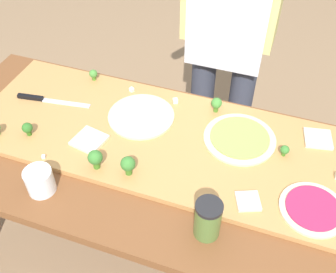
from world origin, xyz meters
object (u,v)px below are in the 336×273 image
at_px(pizza_slice_far_left, 248,201).
at_px(cheese_crumble_f, 175,101).
at_px(broccoli_floret_back_left, 27,128).
at_px(cheese_crumble_e, 44,157).
at_px(chefs_knife, 43,99).
at_px(broccoli_floret_front_mid, 95,158).
at_px(sauce_jar, 208,219).
at_px(broccoli_floret_front_left, 285,150).
at_px(pizza_slice_far_right, 89,140).
at_px(broccoli_floret_center_left, 216,104).
at_px(broccoli_floret_center_right, 128,164).
at_px(pizza_whole_beet_magenta, 313,209).
at_px(flour_cup, 40,182).
at_px(broccoli_floret_front_right, 93,74).
at_px(cook_center, 231,16).
at_px(pizza_slice_near_left, 318,139).
at_px(pizza_whole_pesto_green, 240,138).
at_px(prep_table, 167,176).
at_px(cheese_crumble_b, 132,90).
at_px(pizza_whole_cheese_artichoke, 141,116).

xyz_separation_m(pizza_slice_far_left, cheese_crumble_f, (-0.38, 0.39, 0.00)).
bearing_deg(broccoli_floret_back_left, cheese_crumble_e, -36.33).
xyz_separation_m(chefs_knife, broccoli_floret_front_mid, (0.37, -0.25, 0.04)).
bearing_deg(sauce_jar, broccoli_floret_front_left, 64.93).
height_order(pizza_slice_far_right, sauce_jar, sauce_jar).
relative_size(broccoli_floret_center_left, cheese_crumble_f, 3.40).
distance_m(chefs_knife, broccoli_floret_center_right, 0.55).
relative_size(broccoli_floret_front_left, cheese_crumble_e, 3.61).
xyz_separation_m(pizza_whole_beet_magenta, sauce_jar, (-0.30, -0.18, 0.04)).
distance_m(broccoli_floret_center_right, flour_cup, 0.30).
height_order(pizza_whole_beet_magenta, broccoli_floret_front_left, broccoli_floret_front_left).
bearing_deg(pizza_slice_far_right, broccoli_floret_front_left, 13.84).
xyz_separation_m(broccoli_floret_center_left, broccoli_floret_front_mid, (-0.32, -0.43, 0.01)).
xyz_separation_m(pizza_slice_far_right, broccoli_floret_center_right, (0.20, -0.09, 0.04)).
xyz_separation_m(broccoli_floret_front_mid, cheese_crumble_e, (-0.20, -0.02, -0.04)).
relative_size(broccoli_floret_front_right, cook_center, 0.03).
distance_m(broccoli_floret_back_left, cheese_crumble_e, 0.15).
distance_m(chefs_knife, pizza_slice_near_left, 1.10).
distance_m(cheese_crumble_e, sauce_jar, 0.63).
bearing_deg(cheese_crumble_f, flour_cup, -117.38).
height_order(chefs_knife, pizza_whole_pesto_green, same).
xyz_separation_m(pizza_slice_far_right, pizza_slice_near_left, (0.80, 0.29, 0.00)).
distance_m(chefs_knife, pizza_slice_far_right, 0.32).
relative_size(pizza_whole_beet_magenta, cheese_crumble_f, 11.25).
bearing_deg(cheese_crumble_e, prep_table, 21.10).
bearing_deg(broccoli_floret_front_left, cheese_crumble_b, 166.62).
bearing_deg(pizza_slice_near_left, pizza_whole_beet_magenta, -88.31).
height_order(pizza_slice_near_left, broccoli_floret_front_left, broccoli_floret_front_left).
height_order(pizza_whole_cheese_artichoke, cheese_crumble_b, same).
xyz_separation_m(broccoli_floret_center_right, sauce_jar, (0.31, -0.12, 0.00)).
relative_size(pizza_slice_far_right, cook_center, 0.07).
height_order(chefs_knife, pizza_slice_far_left, chefs_knife).
bearing_deg(sauce_jar, pizza_slice_near_left, 60.09).
bearing_deg(broccoli_floret_back_left, pizza_slice_far_right, 10.76).
relative_size(prep_table, pizza_whole_beet_magenta, 8.87).
height_order(chefs_knife, broccoli_floret_center_left, broccoli_floret_center_left).
bearing_deg(cheese_crumble_e, pizza_whole_cheese_artichoke, 52.08).
bearing_deg(broccoli_floret_center_right, pizza_whole_pesto_green, 41.46).
bearing_deg(broccoli_floret_center_left, cheese_crumble_e, -138.92).
xyz_separation_m(pizza_slice_near_left, cheese_crumble_b, (-0.77, 0.04, 0.00)).
bearing_deg(broccoli_floret_front_right, cheese_crumble_f, -4.19).
height_order(chefs_knife, cheese_crumble_f, cheese_crumble_f).
xyz_separation_m(pizza_whole_cheese_artichoke, cheese_crumble_b, (-0.10, 0.14, 0.00)).
relative_size(cheese_crumble_b, flour_cup, 0.17).
xyz_separation_m(broccoli_floret_center_left, flour_cup, (-0.46, -0.56, -0.02)).
xyz_separation_m(pizza_whole_cheese_artichoke, broccoli_floret_back_left, (-0.36, -0.23, 0.03)).
relative_size(pizza_slice_far_right, broccoli_floret_center_left, 1.71).
bearing_deg(flour_cup, broccoli_floret_front_mid, 43.59).
xyz_separation_m(prep_table, pizza_whole_cheese_artichoke, (-0.16, 0.16, 0.12)).
distance_m(pizza_whole_beet_magenta, cheese_crumble_f, 0.68).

